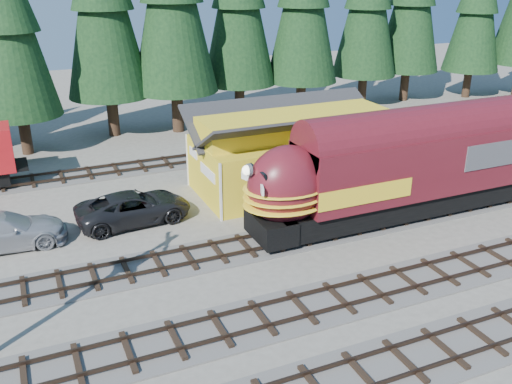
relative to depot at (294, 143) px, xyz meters
name	(u,v)px	position (x,y,z in m)	size (l,w,h in m)	color
ground	(392,260)	(0.00, -10.50, -2.96)	(120.00, 120.00, 0.00)	#6B665B
track_siding	(488,198)	(10.00, -6.50, -2.90)	(68.00, 3.20, 0.33)	#4C4947
track_spur	(113,171)	(-10.00, 7.50, -2.90)	(32.00, 3.20, 0.33)	#4C4947
depot	(294,143)	(0.00, 0.00, 0.00)	(12.80, 7.00, 5.30)	gold
conifer_backdrop	(295,3)	(7.39, 14.46, 7.13)	(78.95, 21.40, 16.76)	black
locomotive	(389,173)	(2.45, -6.50, -0.20)	(17.57, 3.49, 4.78)	black
pickup_truck_a	(134,208)	(-10.43, -1.17, -2.10)	(2.87, 6.23, 1.73)	black
pickup_truck_b	(1,231)	(-17.16, -1.50, -2.05)	(2.54, 6.26, 1.82)	#A2A4AA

